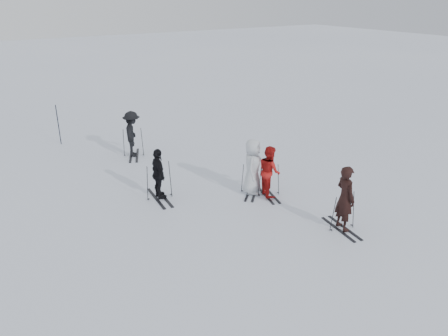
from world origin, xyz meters
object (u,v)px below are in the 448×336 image
(skier_uphill_far, at_px, (132,134))
(piste_marker, at_px, (58,125))
(skier_red, at_px, (269,172))
(skier_grey, at_px, (252,167))
(skier_near_dark, at_px, (345,199))
(skier_uphill_left, at_px, (159,175))

(skier_uphill_far, bearing_deg, piste_marker, 58.11)
(skier_red, xyz_separation_m, skier_grey, (-0.39, 0.46, 0.09))
(skier_near_dark, xyz_separation_m, skier_red, (-0.42, 3.05, -0.11))
(skier_uphill_far, bearing_deg, skier_uphill_left, -166.48)
(skier_near_dark, height_order, piste_marker, skier_near_dark)
(skier_grey, xyz_separation_m, skier_uphill_left, (-2.94, 1.36, -0.10))
(skier_uphill_left, distance_m, skier_uphill_far, 4.50)
(skier_near_dark, height_order, skier_uphill_far, skier_near_dark)
(skier_red, bearing_deg, skier_near_dark, -156.43)
(skier_red, distance_m, skier_uphill_far, 6.74)
(skier_red, relative_size, piste_marker, 0.96)
(skier_near_dark, height_order, skier_uphill_left, skier_near_dark)
(skier_uphill_left, bearing_deg, piste_marker, 16.61)
(skier_near_dark, bearing_deg, skier_red, 17.13)
(skier_uphill_far, bearing_deg, skier_red, -134.15)
(skier_red, bearing_deg, skier_uphill_left, 77.17)
(skier_near_dark, relative_size, skier_uphill_far, 1.03)
(skier_uphill_far, xyz_separation_m, piste_marker, (-2.30, 3.36, -0.04))
(skier_red, xyz_separation_m, skier_uphill_far, (-2.54, 6.24, 0.08))
(skier_near_dark, distance_m, skier_grey, 3.60)
(skier_near_dark, height_order, skier_red, skier_near_dark)
(skier_red, xyz_separation_m, piste_marker, (-4.83, 9.60, 0.04))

